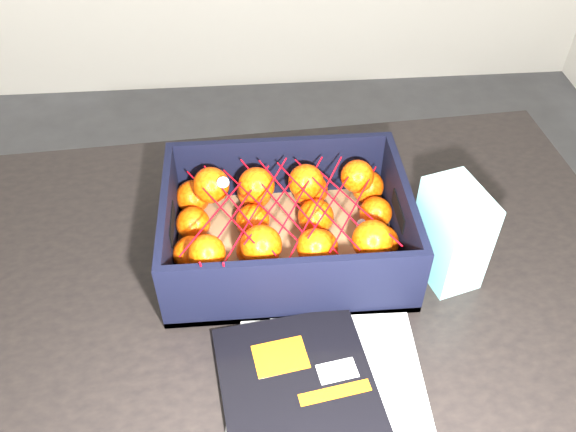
{
  "coord_description": "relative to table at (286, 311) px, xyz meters",
  "views": [
    {
      "loc": [
        0.21,
        -0.72,
        1.5
      ],
      "look_at": [
        0.26,
        -0.06,
        0.86
      ],
      "focal_mm": 37.26,
      "sensor_mm": 36.0,
      "label": 1
    }
  ],
  "objects": [
    {
      "name": "magazine_stack",
      "position": [
        0.03,
        -0.24,
        0.11
      ],
      "size": [
        0.3,
        0.31,
        0.02
      ],
      "color": "silver",
      "rests_on": "table"
    },
    {
      "name": "clementine_heap",
      "position": [
        0.0,
        0.05,
        0.16
      ],
      "size": [
        0.37,
        0.28,
        0.11
      ],
      "color": "#EC4204",
      "rests_on": "produce_crate"
    },
    {
      "name": "mesh_net",
      "position": [
        -0.0,
        0.05,
        0.21
      ],
      "size": [
        0.33,
        0.26,
        0.09
      ],
      "color": "red",
      "rests_on": "clementine_heap"
    },
    {
      "name": "retail_carton",
      "position": [
        0.26,
        -0.01,
        0.18
      ],
      "size": [
        0.1,
        0.13,
        0.17
      ],
      "primitive_type": "cube",
      "rotation": [
        0.0,
        0.0,
        0.27
      ],
      "color": "white",
      "rests_on": "table"
    },
    {
      "name": "produce_crate",
      "position": [
        0.01,
        0.05,
        0.14
      ],
      "size": [
        0.4,
        0.3,
        0.13
      ],
      "color": "brown",
      "rests_on": "table"
    },
    {
      "name": "table",
      "position": [
        0.0,
        0.0,
        0.0
      ],
      "size": [
        1.25,
        0.88,
        0.75
      ],
      "color": "black",
      "rests_on": "ground"
    }
  ]
}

